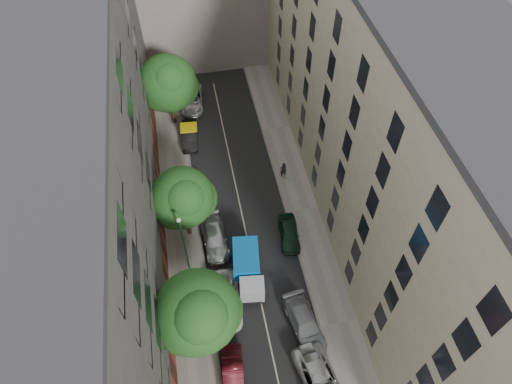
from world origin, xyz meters
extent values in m
plane|color=#4C4C49|center=(0.00, 0.00, 0.00)|extent=(120.00, 120.00, 0.00)
cube|color=black|center=(0.00, 0.00, 0.01)|extent=(8.00, 44.00, 0.02)
cube|color=gray|center=(-5.50, 0.00, 0.07)|extent=(3.00, 44.00, 0.15)
cube|color=gray|center=(5.50, 0.00, 0.07)|extent=(3.00, 44.00, 0.15)
cube|color=#474542|center=(-11.00, 0.00, 10.00)|extent=(8.00, 44.00, 20.00)
cube|color=beige|center=(11.00, 0.00, 10.00)|extent=(8.00, 44.00, 20.00)
cube|color=black|center=(-0.60, -5.77, 0.52)|extent=(2.63, 5.29, 0.28)
cube|color=silver|center=(-0.60, -7.56, 1.36)|extent=(2.06, 1.74, 1.60)
cube|color=#0B77E3|center=(-0.60, -4.92, 1.50)|extent=(2.50, 3.63, 1.69)
cylinder|color=black|center=(-1.49, -7.56, 0.39)|extent=(0.26, 0.79, 0.79)
cylinder|color=black|center=(0.29, -7.56, 0.39)|extent=(0.26, 0.79, 0.79)
cylinder|color=black|center=(-1.49, -4.27, 0.39)|extent=(0.26, 0.79, 0.79)
cylinder|color=black|center=(0.29, -4.27, 0.39)|extent=(0.26, 0.79, 0.79)
imported|color=#4B0F16|center=(-3.08, -13.40, 0.70)|extent=(1.89, 4.35, 1.39)
imported|color=silver|center=(-2.80, -7.80, 0.74)|extent=(2.85, 5.48, 1.47)
imported|color=#B1B1B6|center=(-2.80, -1.91, 0.72)|extent=(2.28, 5.04, 1.43)
imported|color=black|center=(-3.60, 3.40, 0.72)|extent=(1.85, 4.27, 1.44)
imported|color=black|center=(-3.60, 11.00, 0.72)|extent=(1.84, 4.45, 1.43)
imported|color=silver|center=(-2.80, 16.60, 0.73)|extent=(2.96, 5.49, 1.46)
imported|color=silver|center=(2.80, -15.00, 0.75)|extent=(3.28, 5.70, 1.50)
imported|color=slate|center=(2.80, -10.80, 0.73)|extent=(2.76, 5.26, 1.46)
imported|color=black|center=(3.60, -2.60, 0.68)|extent=(2.03, 4.15, 1.36)
cylinder|color=#382619|center=(-4.74, -11.00, 1.74)|extent=(0.36, 0.36, 3.18)
cylinder|color=#382619|center=(-4.74, -11.00, 4.47)|extent=(0.24, 0.24, 2.27)
sphere|color=#20541C|center=(-4.74, -11.00, 6.70)|extent=(5.51, 5.51, 5.51)
sphere|color=#20541C|center=(-3.84, -10.60, 5.61)|extent=(4.13, 4.13, 4.13)
sphere|color=#20541C|center=(-5.44, -11.50, 6.06)|extent=(3.86, 3.86, 3.86)
sphere|color=#20541C|center=(-4.54, -11.80, 7.88)|extent=(3.58, 3.58, 3.58)
cylinder|color=#382619|center=(-4.86, -0.54, 1.38)|extent=(0.36, 0.36, 2.46)
cylinder|color=#382619|center=(-4.86, -0.54, 3.48)|extent=(0.24, 0.24, 1.76)
sphere|color=#20541C|center=(-4.86, -0.54, 5.20)|extent=(5.07, 5.07, 5.07)
sphere|color=#20541C|center=(-3.96, -0.14, 4.36)|extent=(3.80, 3.80, 3.80)
sphere|color=#20541C|center=(-5.56, -1.04, 4.71)|extent=(3.55, 3.55, 3.55)
sphere|color=#20541C|center=(-4.66, -1.34, 6.12)|extent=(3.30, 3.30, 3.30)
cylinder|color=#382619|center=(-4.98, 14.00, 1.39)|extent=(0.36, 0.36, 2.49)
cylinder|color=#382619|center=(-4.98, 14.00, 3.53)|extent=(0.24, 0.24, 1.78)
sphere|color=#20541C|center=(-4.98, 14.00, 5.27)|extent=(5.76, 5.76, 5.76)
sphere|color=#20541C|center=(-4.08, 14.40, 4.41)|extent=(4.32, 4.32, 4.32)
sphere|color=#20541C|center=(-5.68, 13.50, 4.77)|extent=(4.03, 4.03, 4.03)
sphere|color=#20541C|center=(-4.78, 13.20, 6.19)|extent=(3.75, 3.75, 3.75)
cylinder|color=#1A5B30|center=(-5.24, -4.07, 3.58)|extent=(0.14, 0.14, 6.86)
sphere|color=silver|center=(-5.24, -4.07, 7.13)|extent=(0.36, 0.36, 0.36)
imported|color=black|center=(4.70, 4.35, 1.04)|extent=(0.71, 0.53, 1.78)
camera|label=1|loc=(-3.40, -23.43, 33.80)|focal=32.00mm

